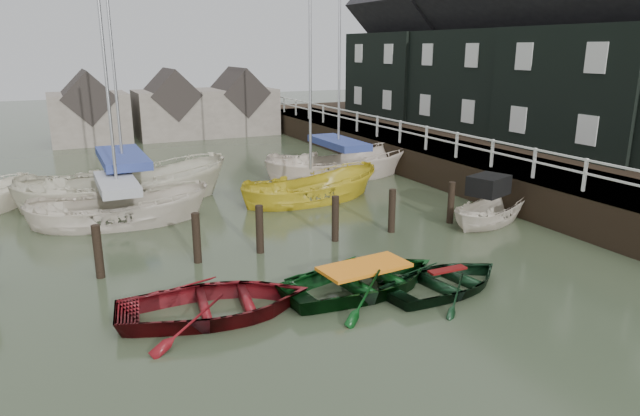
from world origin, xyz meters
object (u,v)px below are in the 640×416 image
sailboat_a (120,222)px  sailboat_d (338,176)px  rowboat_red (217,316)px  sailboat_b (127,202)px  rowboat_green (364,291)px  rowboat_dkgreen (446,290)px  motorboat (490,218)px  sailboat_c (311,200)px

sailboat_a → sailboat_d: 10.31m
sailboat_a → rowboat_red: bearing=-163.8°
sailboat_b → sailboat_a: bearing=169.0°
sailboat_a → sailboat_d: bearing=-63.2°
rowboat_green → rowboat_dkgreen: rowboat_green is taller
rowboat_red → motorboat: bearing=-66.2°
rowboat_green → sailboat_a: 9.45m
rowboat_dkgreen → motorboat: 6.21m
rowboat_dkgreen → motorboat: (4.80, 3.93, 0.12)m
sailboat_b → sailboat_d: bearing=-85.5°
rowboat_green → sailboat_a: bearing=24.1°
rowboat_red → sailboat_c: size_ratio=0.38×
rowboat_red → rowboat_green: (3.57, -0.21, 0.00)m
motorboat → sailboat_a: (-11.27, 5.11, -0.05)m
sailboat_a → sailboat_c: (6.97, -0.01, -0.05)m
motorboat → sailboat_b: sailboat_b is taller
rowboat_red → motorboat: (10.21, 2.91, 0.12)m
rowboat_red → rowboat_green: rowboat_red is taller
sailboat_b → sailboat_d: size_ratio=0.90×
sailboat_b → sailboat_d: (9.28, 0.66, 0.01)m
rowboat_green → sailboat_d: size_ratio=0.34×
rowboat_green → rowboat_dkgreen: size_ratio=1.21×
sailboat_a → sailboat_d: (9.80, 3.20, -0.00)m
sailboat_c → sailboat_d: bearing=-45.9°
rowboat_red → sailboat_c: sailboat_c is taller
motorboat → sailboat_b: (-10.76, 7.64, -0.06)m
rowboat_dkgreen → sailboat_c: bearing=-12.4°
sailboat_c → sailboat_b: bearing=63.9°
rowboat_dkgreen → sailboat_b: 13.02m
sailboat_c → rowboat_dkgreen: bearing=172.3°
rowboat_dkgreen → sailboat_b: size_ratio=0.31×
motorboat → sailboat_d: (-1.47, 8.31, -0.05)m
sailboat_a → sailboat_c: bearing=-81.4°
rowboat_green → rowboat_red: bearing=81.3°
rowboat_dkgreen → sailboat_d: sailboat_d is taller
rowboat_green → motorboat: motorboat is taller
sailboat_c → sailboat_a: bearing=85.3°
motorboat → sailboat_a: sailboat_a is taller
sailboat_a → sailboat_d: sailboat_d is taller
rowboat_red → sailboat_d: (8.73, 11.22, 0.06)m
motorboat → sailboat_d: 8.44m
sailboat_d → sailboat_c: bearing=146.3°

